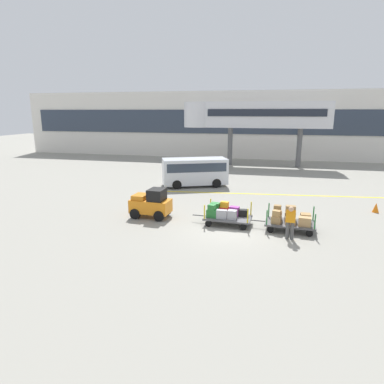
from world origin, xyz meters
name	(u,v)px	position (x,y,z in m)	size (l,w,h in m)	color
ground_plane	(229,228)	(0.00, 0.00, 0.00)	(120.00, 120.00, 0.00)	gray
apron_lead_line	(272,194)	(2.01, 7.45, 0.00)	(15.85, 0.20, 0.01)	yellow
terminal_building	(257,125)	(0.00, 25.98, 3.97)	(60.51, 2.51, 7.92)	silver
jet_bridge	(249,115)	(-0.62, 19.99, 5.16)	(14.83, 3.00, 6.52)	silver
baggage_tug	(151,204)	(-4.27, 0.78, 0.75)	(2.16, 1.33, 1.58)	orange
baggage_cart_lead	(226,214)	(-0.23, 0.58, 0.54)	(3.04, 1.53, 1.10)	#4C4C4F
baggage_cart_middle	(290,219)	(2.86, 0.40, 0.55)	(3.04, 1.53, 1.15)	#4C4C4F
baggage_handler	(290,221)	(2.81, -0.85, 0.87)	(0.44, 0.46, 1.56)	#4C4C4C
shuttle_van	(195,170)	(-3.75, 8.88, 1.23)	(5.16, 3.64, 2.10)	silver
safety_cone_near	(376,208)	(7.74, 4.57, 0.28)	(0.36, 0.36, 0.55)	orange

